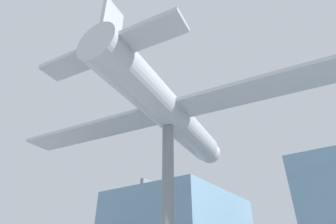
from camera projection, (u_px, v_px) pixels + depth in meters
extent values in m
cube|color=slate|center=(180.00, 194.00, 27.99)|extent=(0.36, 12.50, 0.60)
cylinder|color=slate|center=(168.00, 203.00, 11.26)|extent=(0.55, 0.55, 7.35)
cylinder|color=#93999E|center=(168.00, 112.00, 13.52)|extent=(3.34, 11.41, 1.72)
cube|color=#93999E|center=(168.00, 112.00, 13.52)|extent=(19.44, 4.60, 0.18)
cube|color=#93999E|center=(108.00, 50.00, 9.75)|extent=(6.28, 1.89, 0.18)
cube|color=#93999E|center=(111.00, 27.00, 10.36)|extent=(0.34, 1.11, 2.34)
cone|color=#93999E|center=(208.00, 151.00, 18.26)|extent=(1.59, 1.19, 1.46)
sphere|color=black|center=(211.00, 154.00, 18.79)|extent=(0.44, 0.44, 0.44)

